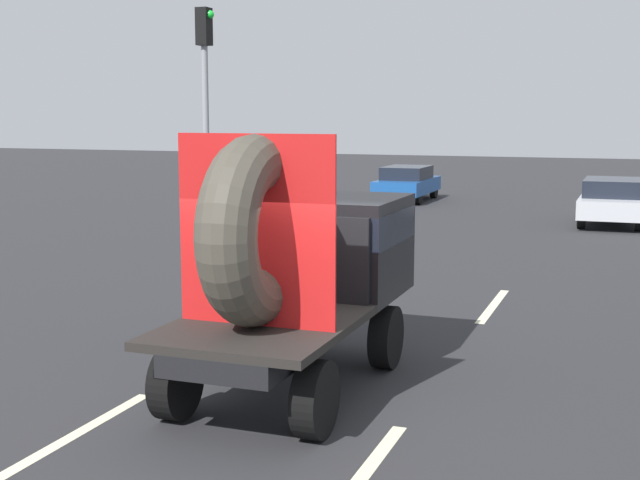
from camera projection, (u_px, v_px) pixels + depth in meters
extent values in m
plane|color=#28282B|center=(290.00, 403.00, 10.41)|extent=(120.00, 120.00, 0.00)
cylinder|color=black|center=(272.00, 326.00, 12.38)|extent=(0.28, 0.86, 0.86)
cylinder|color=black|center=(386.00, 337.00, 11.79)|extent=(0.28, 0.86, 0.86)
cylinder|color=black|center=(176.00, 382.00, 9.82)|extent=(0.28, 0.86, 0.86)
cylinder|color=black|center=(315.00, 399.00, 9.23)|extent=(0.28, 0.86, 0.86)
cube|color=black|center=(292.00, 323.00, 10.81)|extent=(1.30, 4.47, 0.25)
cube|color=black|center=(328.00, 245.00, 11.90)|extent=(2.00, 1.85, 1.35)
cube|color=black|center=(327.00, 224.00, 11.81)|extent=(2.02, 1.76, 0.44)
cube|color=black|center=(262.00, 326.00, 9.92)|extent=(2.00, 2.62, 0.10)
cube|color=black|center=(302.00, 258.00, 11.00)|extent=(1.80, 0.08, 1.10)
torus|color=#474238|center=(256.00, 231.00, 9.62)|extent=(0.66, 2.17, 2.17)
cube|color=red|center=(256.00, 231.00, 9.62)|extent=(1.90, 0.03, 2.17)
cylinder|color=black|center=(587.00, 208.00, 28.57)|extent=(0.23, 0.67, 0.67)
cylinder|color=black|center=(639.00, 210.00, 28.01)|extent=(0.23, 0.67, 0.67)
cylinder|color=black|center=(582.00, 218.00, 25.96)|extent=(0.23, 0.67, 0.67)
cylinder|color=black|center=(639.00, 220.00, 25.40)|extent=(0.23, 0.67, 0.67)
cube|color=silver|center=(612.00, 205.00, 26.94)|extent=(1.88, 4.40, 0.58)
cube|color=black|center=(613.00, 187.00, 26.76)|extent=(1.70, 2.46, 0.52)
cylinder|color=gray|center=(206.00, 150.00, 21.40)|extent=(0.16, 0.16, 5.10)
cube|color=black|center=(204.00, 27.00, 20.96)|extent=(0.30, 0.36, 0.90)
sphere|color=#19D833|center=(210.00, 14.00, 20.86)|extent=(0.20, 0.20, 0.20)
cube|color=beige|center=(76.00, 434.00, 9.39)|extent=(0.16, 2.80, 0.01)
cube|color=beige|center=(337.00, 286.00, 17.42)|extent=(0.16, 2.24, 0.01)
cube|color=beige|center=(372.00, 463.00, 8.61)|extent=(0.16, 2.13, 0.01)
cube|color=beige|center=(493.00, 306.00, 15.63)|extent=(0.16, 2.88, 0.01)
cylinder|color=black|center=(397.00, 189.00, 35.78)|extent=(0.22, 0.64, 0.64)
cylinder|color=black|center=(434.00, 190.00, 35.24)|extent=(0.22, 0.64, 0.64)
cylinder|color=black|center=(379.00, 195.00, 33.29)|extent=(0.22, 0.64, 0.64)
cylinder|color=black|center=(418.00, 196.00, 32.75)|extent=(0.22, 0.64, 0.64)
cube|color=#194C99|center=(407.00, 186.00, 34.22)|extent=(1.80, 4.20, 0.55)
cube|color=black|center=(407.00, 173.00, 34.05)|extent=(1.62, 2.35, 0.50)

